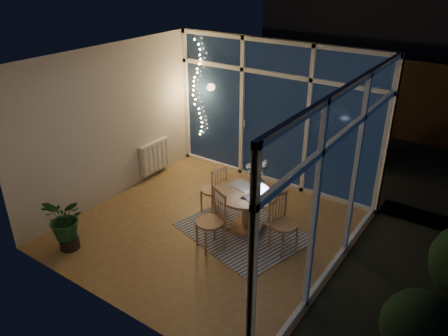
{
  "coord_description": "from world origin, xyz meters",
  "views": [
    {
      "loc": [
        3.42,
        -4.54,
        3.83
      ],
      "look_at": [
        0.11,
        0.25,
        0.98
      ],
      "focal_mm": 35.0,
      "sensor_mm": 36.0,
      "label": 1
    }
  ],
  "objects": [
    {
      "name": "garden_shrubs",
      "position": [
        -0.8,
        3.4,
        0.45
      ],
      "size": [
        0.9,
        0.9,
        0.9
      ],
      "primitive_type": "sphere",
      "color": "black",
      "rests_on": "ground"
    },
    {
      "name": "neighbour_roof",
      "position": [
        0.3,
        8.5,
        2.2
      ],
      "size": [
        7.0,
        3.0,
        2.2
      ],
      "primitive_type": "cube",
      "color": "#33363D",
      "rests_on": "ground"
    },
    {
      "name": "rug",
      "position": [
        0.47,
        0.22,
        0.01
      ],
      "size": [
        2.08,
        1.83,
        0.01
      ],
      "primitive_type": "cube",
      "rotation": [
        0.0,
        0.0,
        -0.26
      ],
      "color": "beige",
      "rests_on": "floor"
    },
    {
      "name": "laptop",
      "position": [
        0.7,
        0.19,
        0.78
      ],
      "size": [
        0.44,
        0.42,
        0.25
      ],
      "primitive_type": null,
      "rotation": [
        0.0,
        0.0,
        -0.51
      ],
      "color": "silver",
      "rests_on": "dining_table"
    },
    {
      "name": "flower_vase",
      "position": [
        0.55,
        0.51,
        0.77
      ],
      "size": [
        0.25,
        0.25,
        0.21
      ],
      "primitive_type": "imported",
      "rotation": [
        0.0,
        0.0,
        -0.26
      ],
      "color": "silver",
      "rests_on": "dining_table"
    },
    {
      "name": "chair_left",
      "position": [
        -0.24,
        0.44,
        0.44
      ],
      "size": [
        0.49,
        0.49,
        0.87
      ],
      "primitive_type": "cube",
      "rotation": [
        0.0,
        0.0,
        -1.8
      ],
      "color": "#AF744F",
      "rests_on": "floor"
    },
    {
      "name": "radiator",
      "position": [
        -1.94,
        0.9,
        0.4
      ],
      "size": [
        0.1,
        0.7,
        0.58
      ],
      "primitive_type": "cube",
      "color": "silver",
      "rests_on": "wall_left"
    },
    {
      "name": "ceiling",
      "position": [
        0.0,
        0.0,
        2.6
      ],
      "size": [
        4.0,
        4.0,
        0.0
      ],
      "primitive_type": "plane",
      "color": "silver",
      "rests_on": "wall_back"
    },
    {
      "name": "chair_front",
      "position": [
        0.3,
        -0.38,
        0.46
      ],
      "size": [
        0.57,
        0.57,
        0.91
      ],
      "primitive_type": "cube",
      "rotation": [
        0.0,
        0.0,
        -0.47
      ],
      "color": "#AF744F",
      "rests_on": "floor"
    },
    {
      "name": "wall_right",
      "position": [
        2.0,
        0.0,
        1.3
      ],
      "size": [
        0.04,
        4.0,
        2.6
      ],
      "primitive_type": "cube",
      "color": "beige",
      "rests_on": "floor"
    },
    {
      "name": "wall_left",
      "position": [
        -2.0,
        0.0,
        1.3
      ],
      "size": [
        0.04,
        4.0,
        2.6
      ],
      "primitive_type": "cube",
      "color": "beige",
      "rests_on": "floor"
    },
    {
      "name": "chair_right",
      "position": [
        1.18,
        0.19,
        0.43
      ],
      "size": [
        0.52,
        0.52,
        0.86
      ],
      "primitive_type": "cube",
      "rotation": [
        0.0,
        0.0,
        1.19
      ],
      "color": "#AF744F",
      "rests_on": "floor"
    },
    {
      "name": "bowl",
      "position": [
        0.74,
        0.35,
        0.68
      ],
      "size": [
        0.19,
        0.19,
        0.04
      ],
      "primitive_type": "imported",
      "rotation": [
        0.0,
        0.0,
        -0.26
      ],
      "color": "white",
      "rests_on": "dining_table"
    },
    {
      "name": "garden_fence",
      "position": [
        0.0,
        5.5,
        0.9
      ],
      "size": [
        11.0,
        0.08,
        1.8
      ],
      "primitive_type": "cube",
      "color": "#392815",
      "rests_on": "ground"
    },
    {
      "name": "dining_table",
      "position": [
        0.47,
        0.32,
        0.33
      ],
      "size": [
        1.19,
        1.19,
        0.66
      ],
      "primitive_type": "cylinder",
      "rotation": [
        0.0,
        0.0,
        -0.26
      ],
      "color": "#AF744F",
      "rests_on": "floor"
    },
    {
      "name": "window_wall_right",
      "position": [
        1.96,
        0.0,
        1.3
      ],
      "size": [
        0.1,
        4.0,
        2.6
      ],
      "primitive_type": "cube",
      "color": "white",
      "rests_on": "floor"
    },
    {
      "name": "floor",
      "position": [
        0.0,
        0.0,
        0.0
      ],
      "size": [
        4.0,
        4.0,
        0.0
      ],
      "primitive_type": "plane",
      "color": "brown",
      "rests_on": "ground"
    },
    {
      "name": "fairy_lights",
      "position": [
        -1.65,
        1.88,
        1.52
      ],
      "size": [
        0.24,
        0.1,
        1.85
      ],
      "primitive_type": null,
      "color": "#FFBC66",
      "rests_on": "window_wall_back"
    },
    {
      "name": "newspapers",
      "position": [
        0.3,
        0.41,
        0.67
      ],
      "size": [
        0.42,
        0.34,
        0.01
      ],
      "primitive_type": "cube",
      "rotation": [
        0.0,
        0.0,
        -0.15
      ],
      "color": "beige",
      "rests_on": "dining_table"
    },
    {
      "name": "wall_back",
      "position": [
        0.0,
        2.0,
        1.3
      ],
      "size": [
        4.0,
        0.04,
        2.6
      ],
      "primitive_type": "cube",
      "color": "beige",
      "rests_on": "floor"
    },
    {
      "name": "garden_patio",
      "position": [
        0.5,
        5.0,
        -0.06
      ],
      "size": [
        12.0,
        6.0,
        0.1
      ],
      "primitive_type": "cube",
      "color": "black",
      "rests_on": "ground"
    },
    {
      "name": "phone",
      "position": [
        0.56,
        0.12,
        0.67
      ],
      "size": [
        0.11,
        0.07,
        0.01
      ],
      "primitive_type": "cube",
      "rotation": [
        0.0,
        0.0,
        0.14
      ],
      "color": "black",
      "rests_on": "dining_table"
    },
    {
      "name": "potted_plant",
      "position": [
        -1.37,
        -1.54,
        0.38
      ],
      "size": [
        0.64,
        0.59,
        0.76
      ],
      "primitive_type": "imported",
      "rotation": [
        0.0,
        0.0,
        -0.25
      ],
      "color": "#174120",
      "rests_on": "floor"
    },
    {
      "name": "wall_front",
      "position": [
        0.0,
        -2.0,
        1.3
      ],
      "size": [
        4.0,
        0.04,
        2.6
      ],
      "primitive_type": "cube",
      "color": "beige",
      "rests_on": "floor"
    },
    {
      "name": "window_wall_back",
      "position": [
        0.0,
        1.96,
        1.3
      ],
      "size": [
        4.0,
        0.1,
        2.6
      ],
      "primitive_type": "cube",
      "color": "white",
      "rests_on": "floor"
    }
  ]
}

